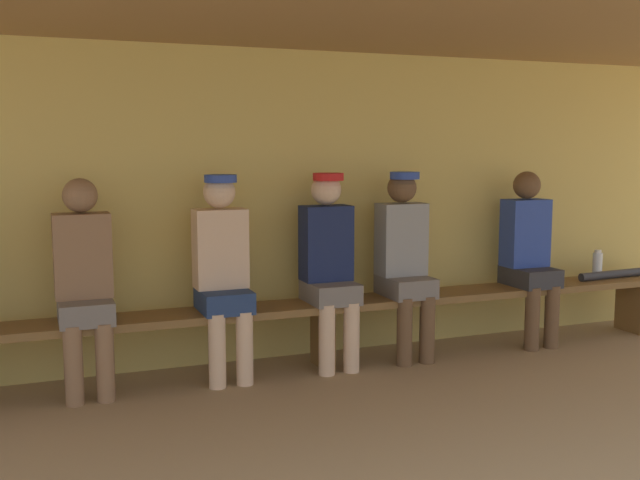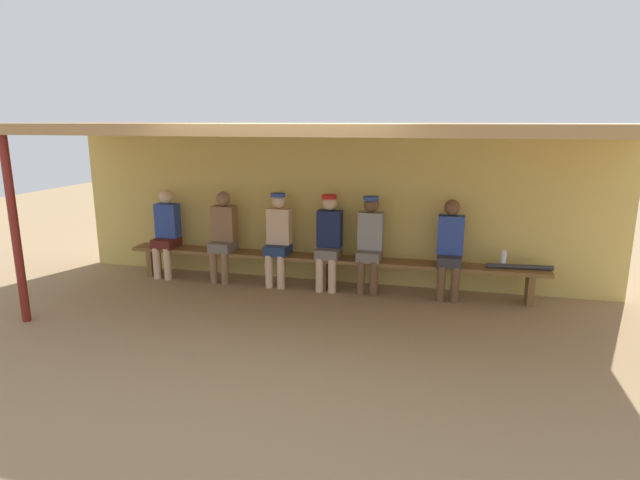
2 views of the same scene
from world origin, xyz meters
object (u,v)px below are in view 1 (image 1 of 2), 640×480
Objects in this scene: player_in_white at (329,260)px; water_bottle_green at (597,265)px; player_in_red at (529,251)px; player_with_sunglasses at (223,267)px; player_shirtless_tan at (84,278)px; player_middle at (405,256)px; bench at (323,312)px; baseball_bat at (619,274)px.

player_in_white is 5.71× the size of water_bottle_green.
player_with_sunglasses is (-2.41, 0.00, 0.02)m from player_in_red.
player_middle is at bearing 0.01° from player_shirtless_tan.
player_with_sunglasses is at bearing 0.03° from player_shirtless_tan.
water_bottle_green is (3.96, 0.02, -0.16)m from player_shirtless_tan.
bench is at bearing -0.11° from player_shirtless_tan.
player_with_sunglasses is (-1.33, 0.00, 0.00)m from player_middle.
player_in_white is (-1.66, 0.00, 0.02)m from player_in_red.
player_in_white reaches higher than player_in_red.
baseball_bat is (2.60, -0.00, 0.11)m from bench.
player_with_sunglasses reaches higher than water_bottle_green.
bench is at bearing -179.37° from water_bottle_green.
bench is 7.19× the size of baseball_bat.
player_middle is 0.58m from player_in_white.
player_in_red and player_shirtless_tan have the same top height.
player_in_red is at bearing -0.02° from player_in_white.
player_shirtless_tan is at bearing 179.89° from bench.
bench is 4.46× the size of player_middle.
player_shirtless_tan reaches higher than bench.
player_middle is at bearing 179.97° from player_in_red.
player_with_sunglasses reaches higher than bench.
player_middle is at bearing 0.32° from bench.
water_bottle_green is at bearing 0.56° from player_in_white.
player_in_white is 0.75m from player_with_sunglasses.
player_shirtless_tan is (-2.20, -0.00, -0.02)m from player_middle.
water_bottle_green is at bearing 0.75° from player_middle.
player_in_red is at bearing 175.29° from baseball_bat.
baseball_bat is (0.89, -0.00, -0.24)m from player_in_red.
bench is 0.79m from player_with_sunglasses.
player_with_sunglasses is at bearing 180.00° from player_in_white.
player_middle reaches higher than water_bottle_green.
baseball_bat reaches higher than bench.
player_with_sunglasses is 1.61× the size of baseball_bat.
player_middle is 1.01× the size of player_shirtless_tan.
player_middle is at bearing 0.00° from player_in_white.
player_in_red is 5.67× the size of water_bottle_green.
player_in_red is 0.93m from baseball_bat.
bench is 2.61m from baseball_bat.
player_shirtless_tan is (-1.57, 0.00, 0.34)m from bench.
player_in_red reaches higher than baseball_bat.
player_with_sunglasses is 3.31m from baseball_bat.
player_in_white is (0.05, 0.00, 0.36)m from bench.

